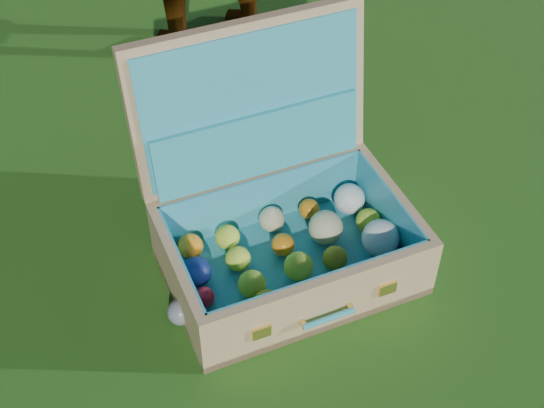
{
  "coord_description": "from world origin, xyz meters",
  "views": [
    {
      "loc": [
        -0.92,
        -1.11,
        1.53
      ],
      "look_at": [
        -0.16,
        0.04,
        0.19
      ],
      "focal_mm": 50.0,
      "sensor_mm": 36.0,
      "label": 1
    }
  ],
  "objects": [
    {
      "name": "ground",
      "position": [
        0.0,
        0.0,
        0.0
      ],
      "size": [
        60.0,
        60.0,
        0.0
      ],
      "primitive_type": "plane",
      "color": "#215114",
      "rests_on": "ground"
    },
    {
      "name": "suitcase",
      "position": [
        -0.14,
        0.03,
        0.17
      ],
      "size": [
        0.71,
        0.63,
        0.6
      ],
      "rotation": [
        0.0,
        0.0,
        -0.19
      ],
      "color": "tan",
      "rests_on": "ground"
    },
    {
      "name": "stray_ball",
      "position": [
        -0.47,
        -0.03,
        0.03
      ],
      "size": [
        0.07,
        0.07,
        0.07
      ],
      "primitive_type": "sphere",
      "color": "teal",
      "rests_on": "ground"
    }
  ]
}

